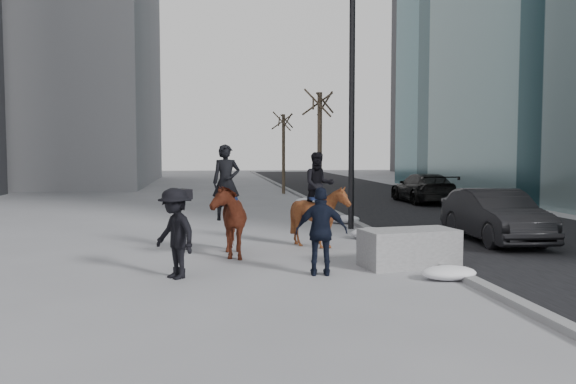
{
  "coord_description": "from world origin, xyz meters",
  "views": [
    {
      "loc": [
        -1.88,
        -12.91,
        2.5
      ],
      "look_at": [
        0.0,
        1.2,
        1.5
      ],
      "focal_mm": 38.0,
      "sensor_mm": 36.0,
      "label": 1
    }
  ],
  "objects": [
    {
      "name": "tree_near",
      "position": [
        2.4,
        10.06,
        2.59
      ],
      "size": [
        1.2,
        1.2,
        5.19
      ],
      "primitive_type": null,
      "color": "#372820",
      "rests_on": "ground"
    },
    {
      "name": "tree_far",
      "position": [
        2.4,
        21.15,
        2.48
      ],
      "size": [
        1.2,
        1.2,
        4.97
      ],
      "primitive_type": null,
      "color": "#3A2F22",
      "rests_on": "ground"
    },
    {
      "name": "planter",
      "position": [
        2.38,
        -0.51,
        0.4
      ],
      "size": [
        2.14,
        1.32,
        0.8
      ],
      "primitive_type": "cube",
      "rotation": [
        0.0,
        0.0,
        0.17
      ],
      "color": "#949497",
      "rests_on": "ground"
    },
    {
      "name": "road",
      "position": [
        7.0,
        10.0,
        0.01
      ],
      "size": [
        8.0,
        90.0,
        0.01
      ],
      "primitive_type": "cube",
      "color": "black",
      "rests_on": "ground"
    },
    {
      "name": "lamppost",
      "position": [
        2.6,
        5.5,
        4.99
      ],
      "size": [
        0.25,
        2.35,
        9.09
      ],
      "color": "black",
      "rests_on": "ground"
    },
    {
      "name": "car_far",
      "position": [
        8.12,
        14.4,
        0.69
      ],
      "size": [
        1.99,
        4.8,
        1.39
      ],
      "primitive_type": "imported",
      "rotation": [
        0.0,
        0.0,
        3.13
      ],
      "color": "black",
      "rests_on": "ground"
    },
    {
      "name": "feeder",
      "position": [
        0.35,
        -1.16,
        0.88
      ],
      "size": [
        1.08,
        0.93,
        1.75
      ],
      "color": "black",
      "rests_on": "ground"
    },
    {
      "name": "ground",
      "position": [
        0.0,
        0.0,
        0.0
      ],
      "size": [
        120.0,
        120.0,
        0.0
      ],
      "primitive_type": "plane",
      "color": "gray",
      "rests_on": "ground"
    },
    {
      "name": "car_near",
      "position": [
        5.83,
        2.57,
        0.71
      ],
      "size": [
        1.65,
        4.38,
        1.43
      ],
      "primitive_type": "imported",
      "rotation": [
        0.0,
        0.0,
        -0.03
      ],
      "color": "black",
      "rests_on": "ground"
    },
    {
      "name": "mounted_left",
      "position": [
        -1.43,
        1.35,
        0.97
      ],
      "size": [
        1.05,
        2.08,
        2.61
      ],
      "color": "#481A0E",
      "rests_on": "ground"
    },
    {
      "name": "mounted_right",
      "position": [
        0.94,
        2.22,
        0.97
      ],
      "size": [
        1.34,
        1.49,
        2.43
      ],
      "color": "#4B1A0F",
      "rests_on": "ground"
    },
    {
      "name": "curb",
      "position": [
        3.0,
        10.0,
        0.06
      ],
      "size": [
        0.25,
        90.0,
        0.12
      ],
      "primitive_type": "cube",
      "color": "gray",
      "rests_on": "ground"
    },
    {
      "name": "camera_crew",
      "position": [
        -2.5,
        -1.06,
        0.89
      ],
      "size": [
        1.19,
        1.3,
        1.75
      ],
      "color": "black",
      "rests_on": "ground"
    },
    {
      "name": "snow_piles",
      "position": [
        2.7,
        5.85,
        0.14
      ],
      "size": [
        1.23,
        17.22,
        0.31
      ],
      "color": "white",
      "rests_on": "ground"
    }
  ]
}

